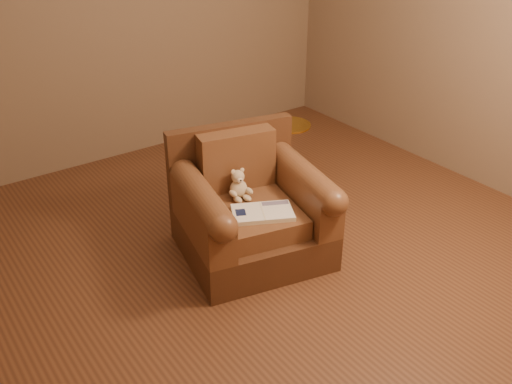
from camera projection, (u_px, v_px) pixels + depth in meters
floor at (269, 244)px, 4.00m from camera, size 4.00×4.00×0.00m
armchair at (250, 211)px, 3.80m from camera, size 1.06×1.02×0.81m
teddy_bear at (239, 187)px, 3.77m from camera, size 0.15×0.17×0.21m
guidebook at (262, 213)px, 3.60m from camera, size 0.45×0.38×0.03m
side_table at (288, 150)px, 4.76m from camera, size 0.36×0.36×0.50m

